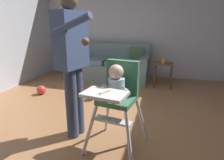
% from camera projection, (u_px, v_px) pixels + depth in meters
% --- Properties ---
extents(ground, '(6.14, 7.23, 0.10)m').
position_uv_depth(ground, '(94.00, 132.00, 2.67)').
color(ground, '#9E6C45').
extents(wall_far, '(5.34, 0.06, 2.64)m').
position_uv_depth(wall_far, '(132.00, 23.00, 4.90)').
color(wall_far, silver).
rests_on(wall_far, ground).
extents(couch, '(1.95, 0.86, 0.86)m').
position_uv_depth(couch, '(108.00, 66.00, 4.82)').
color(couch, slate).
rests_on(couch, ground).
extents(high_chair, '(0.69, 0.79, 0.99)m').
position_uv_depth(high_chair, '(117.00, 91.00, 2.08)').
color(high_chair, white).
rests_on(high_chair, ground).
extents(adult_standing, '(0.50, 0.57, 1.68)m').
position_uv_depth(adult_standing, '(73.00, 60.00, 2.26)').
color(adult_standing, '#3B4765').
rests_on(adult_standing, ground).
extents(toy_ball, '(0.14, 0.14, 0.14)m').
position_uv_depth(toy_ball, '(91.00, 96.00, 3.60)').
color(toy_ball, gold).
rests_on(toy_ball, ground).
extents(toy_ball_second, '(0.18, 0.18, 0.18)m').
position_uv_depth(toy_ball_second, '(41.00, 90.00, 3.87)').
color(toy_ball_second, '#D13D33').
rests_on(toy_ball_second, ground).
extents(side_table, '(0.40, 0.40, 0.52)m').
position_uv_depth(side_table, '(163.00, 69.00, 4.25)').
color(side_table, brown).
rests_on(side_table, ground).
extents(sippy_cup, '(0.07, 0.07, 0.10)m').
position_uv_depth(sippy_cup, '(163.00, 61.00, 4.19)').
color(sippy_cup, gold).
rests_on(sippy_cup, side_table).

